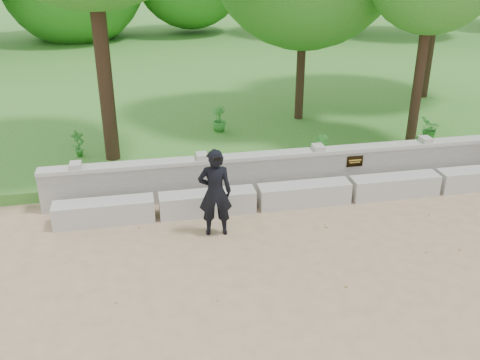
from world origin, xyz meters
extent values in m
plane|color=tan|center=(0.00, 0.00, 0.00)|extent=(80.00, 80.00, 0.00)
cube|color=#306C26|center=(0.00, 14.00, 0.12)|extent=(40.00, 22.00, 0.25)
cube|color=beige|center=(-5.00, 1.90, 0.23)|extent=(1.90, 0.45, 0.45)
cube|color=beige|center=(-3.00, 1.90, 0.23)|extent=(1.90, 0.45, 0.45)
cube|color=beige|center=(-1.00, 1.90, 0.23)|extent=(1.90, 0.45, 0.45)
cube|color=beige|center=(1.00, 1.90, 0.23)|extent=(1.90, 0.45, 0.45)
cube|color=beige|center=(3.00, 1.90, 0.23)|extent=(1.90, 0.45, 0.45)
cube|color=#B4B2AA|center=(0.00, 2.60, 0.41)|extent=(12.50, 0.25, 0.82)
cube|color=beige|center=(0.00, 2.60, 0.86)|extent=(12.50, 0.35, 0.08)
cube|color=black|center=(0.30, 2.46, 0.62)|extent=(0.36, 0.02, 0.24)
imported|color=black|center=(-2.97, 1.07, 0.84)|extent=(0.65, 0.46, 1.68)
cube|color=black|center=(-2.97, 0.74, 1.62)|extent=(0.14, 0.03, 0.07)
cylinder|color=#382619|center=(-4.87, 4.61, 2.72)|extent=(0.33, 0.33, 4.95)
cylinder|color=#382619|center=(0.35, 6.73, 2.01)|extent=(0.24, 0.24, 3.52)
cylinder|color=#382619|center=(2.49, 4.10, 2.06)|extent=(0.24, 0.24, 3.62)
cylinder|color=#382619|center=(5.05, 8.17, 2.48)|extent=(0.30, 0.30, 4.45)
imported|color=#307F2B|center=(-5.66, 4.90, 0.57)|extent=(0.40, 0.38, 0.63)
imported|color=#307F2B|center=(-0.12, 3.40, 0.58)|extent=(0.43, 0.46, 0.66)
imported|color=#307F2B|center=(3.11, 4.29, 0.55)|extent=(0.69, 0.71, 0.60)
imported|color=#307F2B|center=(-2.08, 6.07, 0.58)|extent=(0.50, 0.50, 0.67)
camera|label=1|loc=(-4.23, -7.51, 5.01)|focal=40.00mm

